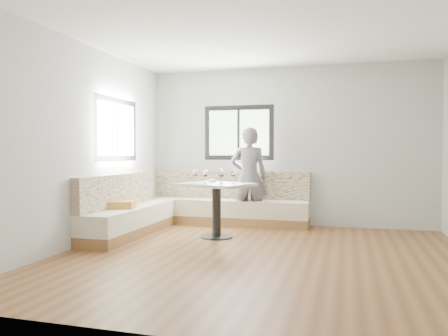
# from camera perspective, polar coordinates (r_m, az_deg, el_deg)

# --- Properties ---
(room) EXTENTS (5.01, 5.01, 2.81)m
(room) POSITION_cam_1_polar(r_m,az_deg,el_deg) (5.46, 4.24, 3.35)
(room) COLOR brown
(room) RESTS_ON ground
(banquette) EXTENTS (2.90, 2.80, 0.95)m
(banquette) POSITION_cam_1_polar(r_m,az_deg,el_deg) (7.43, -4.87, -5.36)
(banquette) COLOR brown
(banquette) RESTS_ON ground
(table) EXTENTS (1.21, 1.08, 0.82)m
(table) POSITION_cam_1_polar(r_m,az_deg,el_deg) (6.60, -0.99, -3.78)
(table) COLOR black
(table) RESTS_ON ground
(person) EXTENTS (0.69, 0.52, 1.73)m
(person) POSITION_cam_1_polar(r_m,az_deg,el_deg) (7.59, 3.27, -1.17)
(person) COLOR slate
(person) RESTS_ON ground
(olive_ramekin) EXTENTS (0.11, 0.11, 0.04)m
(olive_ramekin) POSITION_cam_1_polar(r_m,az_deg,el_deg) (6.79, -1.56, -1.68)
(olive_ramekin) COLOR white
(olive_ramekin) RESTS_ON table
(wine_glass_a) EXTENTS (0.10, 0.10, 0.21)m
(wine_glass_a) POSITION_cam_1_polar(r_m,az_deg,el_deg) (6.62, -3.77, -0.68)
(wine_glass_a) COLOR white
(wine_glass_a) RESTS_ON table
(wine_glass_b) EXTENTS (0.10, 0.10, 0.21)m
(wine_glass_b) POSITION_cam_1_polar(r_m,az_deg,el_deg) (6.44, -2.48, -0.75)
(wine_glass_b) COLOR white
(wine_glass_b) RESTS_ON table
(wine_glass_c) EXTENTS (0.10, 0.10, 0.21)m
(wine_glass_c) POSITION_cam_1_polar(r_m,az_deg,el_deg) (6.38, -0.34, -0.77)
(wine_glass_c) COLOR white
(wine_glass_c) RESTS_ON table
(wine_glass_d) EXTENTS (0.10, 0.10, 0.21)m
(wine_glass_d) POSITION_cam_1_polar(r_m,az_deg,el_deg) (6.67, -0.40, -0.65)
(wine_glass_d) COLOR white
(wine_glass_d) RESTS_ON table
(wine_glass_e) EXTENTS (0.10, 0.10, 0.21)m
(wine_glass_e) POSITION_cam_1_polar(r_m,az_deg,el_deg) (6.49, 1.22, -0.73)
(wine_glass_e) COLOR white
(wine_glass_e) RESTS_ON table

